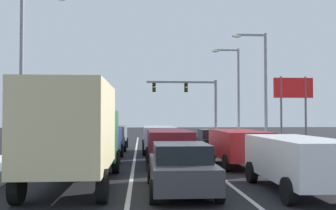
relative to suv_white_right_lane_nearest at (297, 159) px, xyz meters
name	(u,v)px	position (x,y,z in m)	size (l,w,h in m)	color
ground_plane	(168,164)	(-3.50, 7.25, -1.02)	(120.00, 120.00, 0.00)	black
lane_stripe_between_right_lane_and_center_lane	(193,156)	(-1.80, 10.81, -1.01)	(0.14, 39.13, 0.01)	silver
lane_stripe_between_center_lane_and_left_lane	(135,156)	(-5.20, 10.81, -1.01)	(0.14, 39.13, 0.01)	silver
snow_bank_right_shoulder	(281,151)	(3.50, 10.81, -0.74)	(2.17, 39.13, 0.56)	white
snow_bank_left_shoulder	(42,153)	(-10.50, 10.81, -0.77)	(1.95, 39.13, 0.50)	white
suv_white_right_lane_nearest	(297,159)	(0.00, 0.00, 0.00)	(2.16, 4.90, 1.67)	silver
suv_red_right_lane_second	(239,145)	(-0.29, 6.03, 0.00)	(2.16, 4.90, 1.67)	maroon
sedan_black_right_lane_third	(212,141)	(-0.32, 12.45, -0.25)	(2.00, 4.50, 1.51)	black
sedan_charcoal_center_lane_nearest	(181,167)	(-3.62, 0.20, -0.25)	(2.00, 4.50, 1.51)	#38383D
suv_maroon_center_lane_second	(169,144)	(-3.53, 6.57, 0.00)	(2.16, 4.90, 1.67)	maroon
suv_silver_center_lane_third	(159,137)	(-3.69, 12.84, 0.00)	(2.16, 4.90, 1.67)	#B7BABF
box_truck_left_lane_nearest	(76,130)	(-7.00, 1.31, 0.88)	(2.53, 7.20, 3.36)	#1E5633
suv_navy_left_lane_second	(101,141)	(-6.95, 8.82, 0.00)	(2.16, 4.90, 1.67)	navy
suv_gray_left_lane_third	(112,135)	(-6.90, 15.38, 0.00)	(2.16, 4.90, 1.67)	slate
traffic_light_gantry	(194,96)	(0.77, 28.58, 3.48)	(7.54, 0.47, 6.20)	slate
street_lamp_right_near	(261,79)	(4.06, 16.14, 4.06)	(2.66, 0.36, 8.53)	gray
street_lamp_right_mid	(235,86)	(3.85, 23.26, 4.12)	(2.66, 0.36, 8.63)	gray
street_lamp_left_mid	(27,60)	(-11.27, 10.39, 4.48)	(2.66, 0.36, 9.32)	gray
roadside_sign_right	(293,95)	(7.25, 17.96, 3.00)	(3.20, 0.16, 5.50)	#59595B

